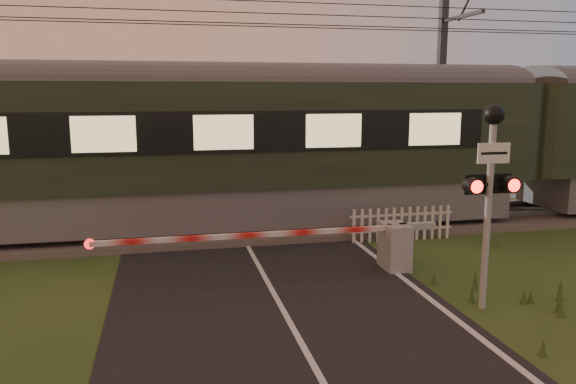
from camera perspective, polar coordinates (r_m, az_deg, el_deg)
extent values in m
plane|color=#283E17|center=(9.46, 0.30, -13.42)|extent=(160.00, 160.00, 0.00)
cube|color=black|center=(9.45, 0.30, -13.36)|extent=(6.00, 140.00, 0.02)
cube|color=#47423D|center=(15.53, -5.00, -3.77)|extent=(140.00, 3.40, 0.24)
cube|color=slate|center=(14.79, -4.65, -3.67)|extent=(140.00, 0.08, 0.14)
cube|color=slate|center=(16.18, -5.35, -2.48)|extent=(140.00, 0.08, 0.14)
cube|color=#2D2116|center=(15.50, -5.01, -3.30)|extent=(0.24, 2.20, 0.06)
cylinder|color=black|center=(14.88, -5.18, 16.73)|extent=(120.00, 0.02, 0.02)
cylinder|color=black|center=(15.47, -5.48, 16.47)|extent=(120.00, 0.02, 0.02)
cylinder|color=black|center=(15.26, -5.37, 18.83)|extent=(120.00, 0.02, 0.02)
cylinder|color=black|center=(15.21, -5.35, 17.72)|extent=(120.00, 0.02, 0.02)
cube|color=slate|center=(15.30, -17.25, -1.35)|extent=(21.25, 2.81, 1.05)
cube|color=black|center=(15.06, -17.61, 5.55)|extent=(22.14, 3.06, 2.64)
cylinder|color=#4C4C4F|center=(15.02, -17.88, 10.57)|extent=(22.14, 1.07, 1.07)
cube|color=#FFD893|center=(13.48, -18.22, 5.60)|extent=(19.04, 0.04, 0.82)
cube|color=gray|center=(12.33, 10.79, -5.47)|extent=(0.50, 0.77, 1.00)
cylinder|color=gray|center=(12.28, 10.20, -5.52)|extent=(0.11, 0.11, 1.00)
cube|color=gray|center=(12.43, 12.98, -3.39)|extent=(0.82, 0.15, 0.15)
cube|color=red|center=(11.37, -4.08, -4.41)|extent=(6.09, 0.10, 0.10)
cylinder|color=red|center=(11.36, -19.51, -5.00)|extent=(0.20, 0.04, 0.20)
cylinder|color=gray|center=(10.28, 19.61, -2.55)|extent=(0.12, 0.12, 3.25)
cube|color=white|center=(10.06, 20.17, 3.72)|extent=(0.60, 0.03, 0.35)
sphere|color=black|center=(10.06, 20.21, 7.38)|extent=(0.35, 0.35, 0.35)
cube|color=black|center=(10.18, 19.81, 0.73)|extent=(0.81, 0.07, 0.07)
cylinder|color=#FF140C|center=(9.84, 18.65, 0.50)|extent=(0.22, 0.02, 0.22)
cylinder|color=#FF140C|center=(10.22, 21.99, 0.63)|extent=(0.22, 0.02, 0.22)
cube|color=black|center=(10.22, 19.66, 0.78)|extent=(0.87, 0.02, 0.35)
cube|color=silver|center=(14.76, 11.40, -3.74)|extent=(2.79, 0.04, 0.06)
cube|color=silver|center=(14.67, 11.45, -2.26)|extent=(2.79, 0.04, 0.06)
cube|color=#2D2D30|center=(19.44, 15.19, 9.76)|extent=(0.24, 0.24, 7.55)
cube|color=#2D2D30|center=(18.56, 17.23, 16.67)|extent=(0.11, 2.40, 0.11)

